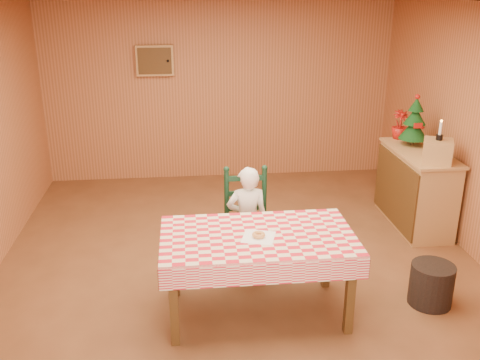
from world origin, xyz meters
name	(u,v)px	position (x,y,z in m)	size (l,w,h in m)	color
ground	(242,275)	(0.00, 0.00, 0.00)	(6.00, 6.00, 0.00)	brown
cabin_walls	(236,85)	(0.00, 0.53, 1.83)	(5.10, 6.05, 2.65)	#B06B3F
dining_table	(258,243)	(0.06, -0.65, 0.69)	(1.66, 0.96, 0.77)	#503315
ladder_chair	(247,224)	(0.06, 0.13, 0.50)	(0.44, 0.40, 1.08)	black
seated_child	(247,221)	(0.06, 0.08, 0.56)	(0.41, 0.27, 1.12)	white
napkin	(259,237)	(0.06, -0.70, 0.77)	(0.26, 0.26, 0.00)	white
donut	(259,235)	(0.06, -0.70, 0.79)	(0.11, 0.11, 0.04)	#CD8C49
shelf_unit	(415,188)	(2.19, 0.99, 0.47)	(0.54, 1.24, 0.93)	tan
crate	(437,151)	(2.20, 0.59, 1.06)	(0.30, 0.30, 0.25)	tan
christmas_tree	(414,122)	(2.20, 1.24, 1.21)	(0.34, 0.34, 0.62)	#503315
flower_arrangement	(400,125)	(2.15, 1.54, 1.11)	(0.20, 0.20, 0.36)	#A5150F
candle_set	(440,134)	(2.20, 0.59, 1.24)	(0.07, 0.07, 0.22)	black
storage_bin	(431,284)	(1.66, -0.68, 0.20)	(0.39, 0.39, 0.39)	black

